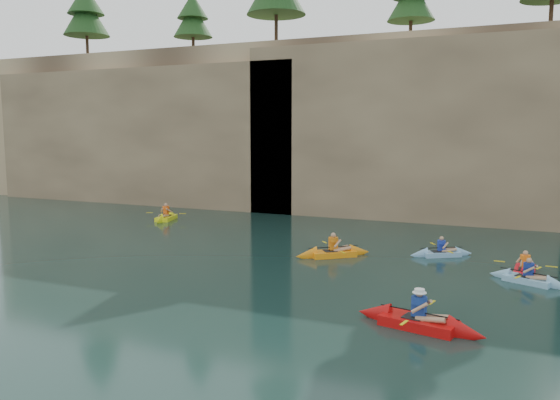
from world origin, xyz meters
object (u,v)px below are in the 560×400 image
at_px(kayaker_orange, 333,253).
at_px(kayaker_ltblue_near, 528,279).
at_px(main_kayaker, 418,322).
at_px(kayaker_red_far, 525,270).

xyz_separation_m(kayaker_orange, kayaker_ltblue_near, (7.93, -1.26, -0.02)).
height_order(main_kayaker, kayaker_orange, main_kayaker).
distance_m(main_kayaker, kayaker_orange, 9.02).
bearing_deg(kayaker_red_far, main_kayaker, 163.52).
relative_size(main_kayaker, kayaker_red_far, 1.22).
bearing_deg(kayaker_ltblue_near, main_kayaker, -92.18).
height_order(main_kayaker, kayaker_ltblue_near, main_kayaker).
distance_m(kayaker_ltblue_near, kayaker_red_far, 1.39).
height_order(main_kayaker, kayaker_red_far, main_kayaker).
xyz_separation_m(kayaker_ltblue_near, kayaker_red_far, (-0.09, 1.38, -0.00)).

